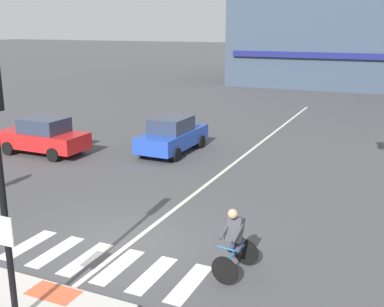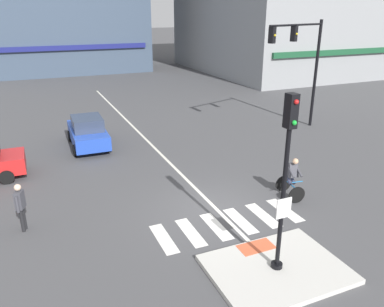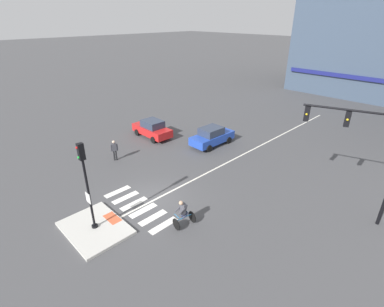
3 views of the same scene
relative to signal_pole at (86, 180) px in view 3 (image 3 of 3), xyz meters
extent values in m
plane|color=#474749|center=(0.00, 3.75, -3.07)|extent=(300.00, 300.00, 0.00)
cube|color=beige|center=(0.00, 0.01, -3.00)|extent=(3.70, 2.78, 0.15)
cube|color=#DB5B38|center=(0.00, 1.05, -2.92)|extent=(1.10, 0.60, 0.01)
cylinder|color=black|center=(0.00, 0.01, -2.86)|extent=(0.32, 0.32, 0.12)
cylinder|color=black|center=(0.00, 0.01, -0.85)|extent=(0.12, 0.12, 3.90)
cube|color=white|center=(0.00, -0.07, -1.05)|extent=(0.44, 0.03, 0.56)
cube|color=black|center=(0.00, 0.01, 1.52)|extent=(0.24, 0.28, 0.84)
sphere|color=red|center=(0.00, -0.15, 1.77)|extent=(0.12, 0.12, 0.12)
sphere|color=green|center=(0.00, -0.15, 1.27)|extent=(0.12, 0.12, 0.12)
cube|color=silver|center=(-2.33, 2.79, -3.07)|extent=(0.44, 1.80, 0.01)
cube|color=silver|center=(-1.40, 2.79, -3.07)|extent=(0.44, 1.80, 0.01)
cube|color=silver|center=(-0.47, 2.79, -3.07)|extent=(0.44, 1.80, 0.01)
cube|color=silver|center=(0.47, 2.79, -3.07)|extent=(0.44, 1.80, 0.01)
cube|color=silver|center=(1.40, 2.79, -3.07)|extent=(0.44, 1.80, 0.01)
cube|color=silver|center=(2.33, 2.79, -3.07)|extent=(0.44, 1.80, 0.01)
cube|color=silver|center=(0.08, 13.75, -3.07)|extent=(0.14, 28.00, 0.01)
cylinder|color=black|center=(8.17, 10.49, 3.01)|extent=(4.61, 1.64, 0.11)
cube|color=black|center=(7.94, 10.42, 2.56)|extent=(0.34, 0.37, 0.80)
sphere|color=gold|center=(8.00, 10.26, 2.56)|extent=(0.12, 0.12, 0.12)
cube|color=black|center=(6.11, 9.80, 2.56)|extent=(0.34, 0.37, 0.80)
sphere|color=gold|center=(6.17, 9.64, 2.56)|extent=(0.12, 0.12, 0.12)
cube|color=#3D4C60|center=(-0.60, 43.94, 6.31)|extent=(17.77, 14.58, 18.77)
cube|color=navy|center=(-0.60, 36.50, 0.03)|extent=(15.99, 0.30, 0.50)
cube|color=red|center=(-8.24, 10.14, -2.42)|extent=(4.12, 1.75, 0.70)
cube|color=#2D384C|center=(-8.09, 10.14, -1.75)|extent=(1.92, 1.50, 0.64)
cylinder|color=black|center=(-9.52, 9.32, -2.77)|extent=(0.60, 0.19, 0.60)
cylinder|color=black|center=(-9.50, 10.99, -2.77)|extent=(0.60, 0.19, 0.60)
cylinder|color=black|center=(-6.97, 9.29, -2.77)|extent=(0.60, 0.19, 0.60)
cylinder|color=black|center=(-6.96, 10.96, -2.77)|extent=(0.60, 0.19, 0.60)
cube|color=#2347B7|center=(-3.06, 12.76, -2.42)|extent=(1.77, 4.13, 0.70)
cube|color=#2D384C|center=(-3.06, 12.61, -1.75)|extent=(1.51, 1.93, 0.64)
cylinder|color=black|center=(-3.87, 14.05, -2.77)|extent=(0.19, 0.60, 0.60)
cylinder|color=black|center=(-2.20, 14.02, -2.77)|extent=(0.19, 0.60, 0.60)
cylinder|color=black|center=(-3.91, 11.50, -2.77)|extent=(0.19, 0.60, 0.60)
cylinder|color=black|center=(-2.24, 11.47, -2.77)|extent=(0.19, 0.60, 0.60)
cylinder|color=black|center=(3.06, 3.09, -2.74)|extent=(0.66, 0.13, 0.66)
cylinder|color=black|center=(3.21, 4.13, -2.74)|extent=(0.66, 0.13, 0.66)
cylinder|color=#2370AD|center=(3.13, 3.61, -2.52)|extent=(0.18, 0.89, 0.05)
cylinder|color=#2370AD|center=(3.16, 3.79, -2.34)|extent=(0.04, 0.04, 0.30)
cylinder|color=#2370AD|center=(3.07, 3.14, -2.22)|extent=(0.44, 0.10, 0.04)
cylinder|color=#2D334C|center=(3.22, 3.62, -2.34)|extent=(0.17, 0.41, 0.33)
cylinder|color=#2D334C|center=(3.06, 3.64, -2.34)|extent=(0.17, 0.41, 0.33)
cube|color=#3F3F47|center=(3.12, 3.53, -1.91)|extent=(0.39, 0.43, 0.60)
sphere|color=tan|center=(3.11, 3.41, -1.50)|extent=(0.22, 0.22, 0.22)
cylinder|color=#3F3F47|center=(3.26, 3.33, -1.91)|extent=(0.14, 0.46, 0.31)
cylinder|color=#3F3F47|center=(2.94, 3.38, -1.91)|extent=(0.14, 0.46, 0.31)
cylinder|color=black|center=(-6.42, 5.03, -2.66)|extent=(0.12, 0.12, 0.82)
cylinder|color=black|center=(-6.36, 5.18, -2.66)|extent=(0.12, 0.12, 0.82)
cube|color=#3F3F47|center=(-6.39, 5.10, -1.95)|extent=(0.34, 0.42, 0.60)
cylinder|color=#3F3F47|center=(-6.47, 4.89, -2.00)|extent=(0.09, 0.09, 0.56)
cylinder|color=#3F3F47|center=(-6.31, 5.32, -2.00)|extent=(0.09, 0.09, 0.56)
sphere|color=beige|center=(-6.39, 5.10, -1.51)|extent=(0.22, 0.22, 0.22)
camera|label=1|loc=(6.25, -5.72, 2.48)|focal=44.04mm
camera|label=2|loc=(-5.66, -7.15, 3.75)|focal=35.77mm
camera|label=3|loc=(12.24, -4.77, 7.25)|focal=26.87mm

